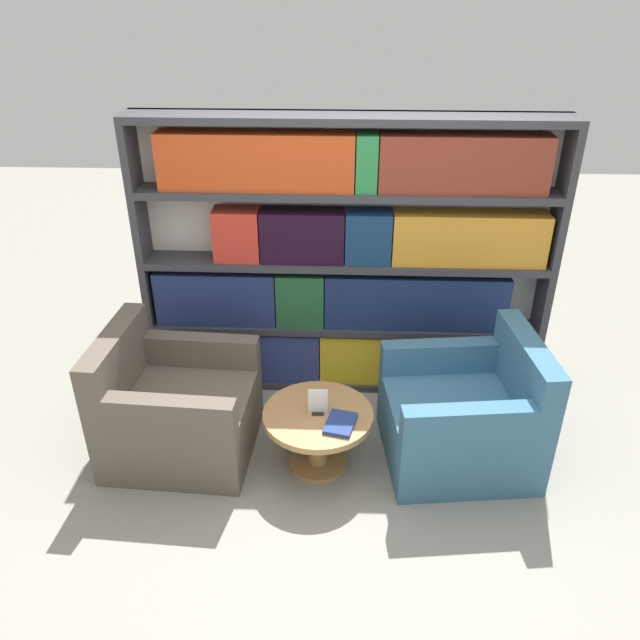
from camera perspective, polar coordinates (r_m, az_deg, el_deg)
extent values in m
plane|color=gray|center=(3.89, 1.77, -15.71)|extent=(14.00, 14.00, 0.00)
cube|color=silver|center=(4.44, 2.25, 5.95)|extent=(2.83, 0.05, 1.98)
cube|color=#333338|center=(4.55, -15.64, 5.42)|extent=(0.05, 0.30, 1.98)
cube|color=#333338|center=(4.55, 20.11, 4.67)|extent=(0.05, 0.30, 1.98)
cube|color=#333338|center=(4.80, 2.02, -5.31)|extent=(2.73, 0.30, 0.05)
cube|color=#333338|center=(4.55, 2.12, -0.42)|extent=(2.73, 0.30, 0.05)
cube|color=#333338|center=(4.33, 2.24, 5.30)|extent=(2.73, 0.30, 0.05)
cube|color=#333338|center=(4.15, 2.37, 11.56)|extent=(2.73, 0.30, 0.05)
cube|color=#333338|center=(4.04, 2.51, 17.94)|extent=(2.73, 0.30, 0.05)
cube|color=navy|center=(4.72, -7.18, -2.97)|extent=(1.16, 0.20, 0.40)
cube|color=gold|center=(4.67, 5.39, -3.27)|extent=(0.88, 0.20, 0.40)
cube|color=orange|center=(4.74, 12.60, -3.38)|extent=(0.30, 0.20, 0.40)
cube|color=navy|center=(4.52, -9.49, 2.16)|extent=(0.85, 0.20, 0.40)
cube|color=#21542F|center=(4.44, -1.86, 2.04)|extent=(0.34, 0.20, 0.40)
cube|color=navy|center=(4.45, 8.66, 1.81)|extent=(1.28, 0.20, 0.40)
cube|color=red|center=(4.29, -7.65, 7.76)|extent=(0.31, 0.20, 0.35)
cube|color=black|center=(4.24, -1.67, 7.73)|extent=(0.56, 0.20, 0.35)
cube|color=navy|center=(4.23, 4.37, 7.61)|extent=(0.31, 0.20, 0.35)
cube|color=orange|center=(4.31, 13.40, 7.29)|extent=(1.02, 0.20, 0.35)
cube|color=#BA4019|center=(4.11, -5.94, 14.26)|extent=(1.26, 0.20, 0.36)
cube|color=#27793F|center=(4.07, 4.22, 14.19)|extent=(0.14, 0.20, 0.36)
cube|color=maroon|center=(4.14, 12.92, 13.78)|extent=(1.07, 0.20, 0.36)
cube|color=brown|center=(4.16, -12.50, -8.98)|extent=(0.94, 0.87, 0.44)
cube|color=brown|center=(4.05, -18.21, -3.74)|extent=(0.19, 0.83, 0.41)
cube|color=brown|center=(3.69, -13.55, -8.44)|extent=(0.76, 0.16, 0.21)
cube|color=brown|center=(4.23, -10.71, -2.74)|extent=(0.76, 0.16, 0.21)
cube|color=#386684|center=(4.10, 12.38, -9.66)|extent=(0.98, 0.92, 0.44)
cube|color=#386684|center=(3.98, 18.24, -4.42)|extent=(0.23, 0.83, 0.41)
cube|color=#386684|center=(4.17, 10.68, -3.28)|extent=(0.76, 0.21, 0.21)
cube|color=#386684|center=(3.62, 13.28, -9.18)|extent=(0.76, 0.21, 0.21)
cylinder|color=#AD7F4C|center=(3.97, -0.25, -11.03)|extent=(0.12, 0.12, 0.37)
cylinder|color=#AD7F4C|center=(4.08, -0.25, -12.83)|extent=(0.37, 0.37, 0.03)
cylinder|color=#AD7F4C|center=(3.84, -0.26, -8.71)|extent=(0.68, 0.68, 0.04)
cube|color=black|center=(3.82, -0.26, -8.42)|extent=(0.07, 0.06, 0.01)
cube|color=white|center=(3.77, -0.26, -7.46)|extent=(0.12, 0.01, 0.17)
cube|color=navy|center=(3.73, 1.80, -9.43)|extent=(0.21, 0.26, 0.03)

